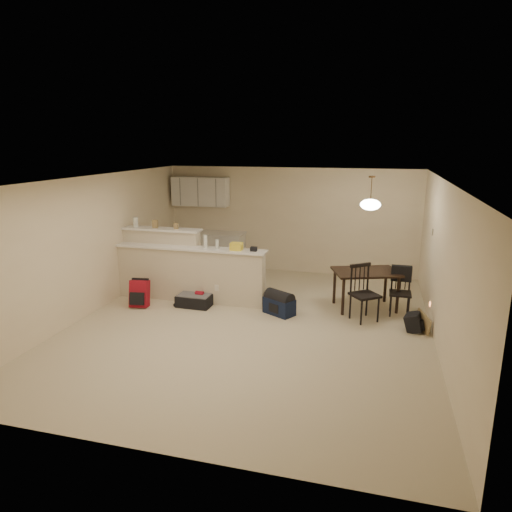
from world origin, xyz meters
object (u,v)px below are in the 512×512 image
(dining_chair_far, at_px, (400,292))
(suitcase, at_px, (195,300))
(red_backpack, at_px, (140,294))
(black_daypack, at_px, (414,322))
(dining_table, at_px, (366,276))
(pendant_lamp, at_px, (370,204))
(navy_duffel, at_px, (279,306))
(dining_chair_near, at_px, (365,293))

(dining_chair_far, relative_size, suitcase, 1.35)
(red_backpack, xyz_separation_m, black_daypack, (5.02, 0.14, -0.11))
(dining_chair_far, xyz_separation_m, suitcase, (-3.79, -0.53, -0.33))
(red_backpack, height_order, black_daypack, red_backpack)
(dining_table, height_order, red_backpack, dining_table)
(dining_table, xyz_separation_m, pendant_lamp, (-0.00, 0.00, 1.34))
(pendant_lamp, relative_size, suitcase, 0.95)
(black_daypack, bearing_deg, pendant_lamp, 58.22)
(suitcase, relative_size, navy_duffel, 1.15)
(dining_chair_far, height_order, suitcase, dining_chair_far)
(dining_chair_near, bearing_deg, dining_chair_far, -2.32)
(dining_chair_near, bearing_deg, red_backpack, 147.38)
(dining_table, height_order, dining_chair_near, dining_chair_near)
(pendant_lamp, bearing_deg, dining_table, 0.00)
(dining_chair_far, bearing_deg, red_backpack, -169.60)
(dining_chair_near, xyz_separation_m, suitcase, (-3.18, -0.09, -0.39))
(black_daypack, bearing_deg, navy_duffel, 100.55)
(pendant_lamp, height_order, navy_duffel, pendant_lamp)
(navy_duffel, bearing_deg, pendant_lamp, 55.16)
(red_backpack, bearing_deg, dining_chair_near, -2.47)
(dining_chair_near, bearing_deg, black_daypack, -54.21)
(navy_duffel, bearing_deg, dining_chair_far, 43.51)
(suitcase, bearing_deg, black_daypack, -0.97)
(dining_table, distance_m, navy_duffel, 1.74)
(pendant_lamp, xyz_separation_m, suitcase, (-3.17, -0.72, -1.88))
(pendant_lamp, height_order, red_backpack, pendant_lamp)
(pendant_lamp, distance_m, suitcase, 3.76)
(dining_chair_near, distance_m, suitcase, 3.20)
(dining_table, height_order, black_daypack, dining_table)
(pendant_lamp, xyz_separation_m, navy_duffel, (-1.50, -0.72, -1.84))
(navy_duffel, relative_size, black_daypack, 1.69)
(dining_chair_far, relative_size, navy_duffel, 1.55)
(dining_table, xyz_separation_m, dining_chair_far, (0.62, -0.19, -0.21))
(pendant_lamp, relative_size, red_backpack, 1.20)
(dining_chair_near, xyz_separation_m, black_daypack, (0.83, -0.25, -0.35))
(dining_chair_near, distance_m, dining_chair_far, 0.76)
(black_daypack, bearing_deg, dining_chair_far, 32.02)
(dining_chair_near, relative_size, navy_duffel, 1.78)
(red_backpack, relative_size, black_daypack, 1.54)
(dining_chair_near, height_order, navy_duffel, dining_chair_near)
(pendant_lamp, xyz_separation_m, dining_chair_far, (0.62, -0.19, -1.55))
(dining_table, distance_m, red_backpack, 4.32)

